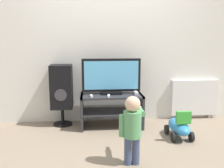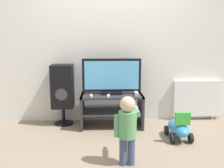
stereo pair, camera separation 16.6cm
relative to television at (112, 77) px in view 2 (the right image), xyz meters
The scene contains 11 objects.
ground_plane 0.81m from the television, 90.00° to the right, with size 16.00×16.00×0.00m, color gray.
wall_back 0.62m from the television, 90.00° to the left, with size 10.00×0.06×2.60m.
tv_stand 0.44m from the television, 90.00° to the right, with size 0.93×0.49×0.50m.
television is the anchor object (origin of this frame).
game_console 0.44m from the television, 11.16° to the right, with size 0.05×0.18×0.05m.
remote_primary 0.43m from the television, 151.67° to the right, with size 0.04×0.13×0.03m.
remote_secondary 0.31m from the television, 106.65° to the right, with size 0.04×0.13×0.03m.
child 1.27m from the television, 84.71° to the right, with size 0.28×0.43×0.74m.
speaker_tower 0.78m from the television, behind, with size 0.32×0.31×0.94m.
ride_on_toy 1.20m from the television, 33.28° to the right, with size 0.28×0.53×0.41m.
radiator 1.49m from the television, ahead, with size 0.78×0.08×0.65m.
Camera 2 is at (-0.16, -3.42, 1.32)m, focal length 40.00 mm.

